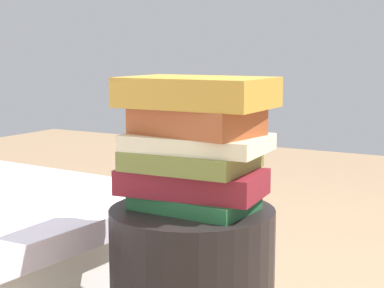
{
  "coord_description": "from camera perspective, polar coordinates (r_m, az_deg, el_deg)",
  "views": [
    {
      "loc": [
        -0.62,
        1.08,
        0.85
      ],
      "look_at": [
        0.0,
        0.0,
        0.66
      ],
      "focal_mm": 58.82,
      "sensor_mm": 36.0,
      "label": 1
    }
  ],
  "objects": [
    {
      "name": "book_ochre",
      "position": [
        1.25,
        0.44,
        4.73
      ],
      "size": [
        0.29,
        0.2,
        0.06
      ],
      "primitive_type": "cube",
      "rotation": [
        0.0,
        0.0,
        0.02
      ],
      "color": "#B7842D",
      "rests_on": "book_rust"
    },
    {
      "name": "book_rust",
      "position": [
        1.26,
        0.39,
        2.12
      ],
      "size": [
        0.26,
        0.19,
        0.05
      ],
      "primitive_type": "cube",
      "rotation": [
        0.0,
        0.0,
        -0.15
      ],
      "color": "#994723",
      "rests_on": "book_cream"
    },
    {
      "name": "book_maroon",
      "position": [
        1.27,
        -0.03,
        -3.47
      ],
      "size": [
        0.3,
        0.18,
        0.05
      ],
      "primitive_type": "cube",
      "rotation": [
        0.0,
        0.0,
        0.11
      ],
      "color": "maroon",
      "rests_on": "book_forest"
    },
    {
      "name": "book_forest",
      "position": [
        1.28,
        0.26,
        -5.24
      ],
      "size": [
        0.24,
        0.16,
        0.03
      ],
      "primitive_type": "cube",
      "rotation": [
        0.0,
        0.0,
        -0.04
      ],
      "color": "#1E512D",
      "rests_on": "side_table"
    },
    {
      "name": "book_olive",
      "position": [
        1.27,
        -0.05,
        -1.38
      ],
      "size": [
        0.25,
        0.2,
        0.04
      ],
      "primitive_type": "cube",
      "rotation": [
        0.0,
        0.0,
        0.04
      ],
      "color": "olive",
      "rests_on": "book_maroon"
    },
    {
      "name": "book_cream",
      "position": [
        1.26,
        0.47,
        0.15
      ],
      "size": [
        0.29,
        0.19,
        0.03
      ],
      "primitive_type": "cube",
      "rotation": [
        0.0,
        0.0,
        0.08
      ],
      "color": "beige",
      "rests_on": "book_olive"
    }
  ]
}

